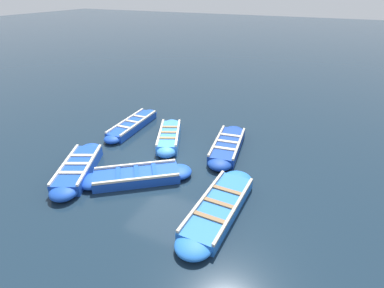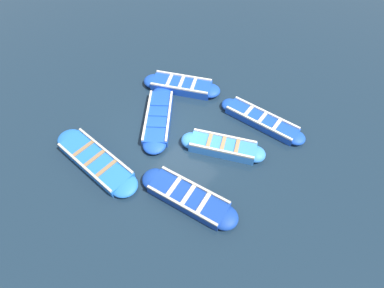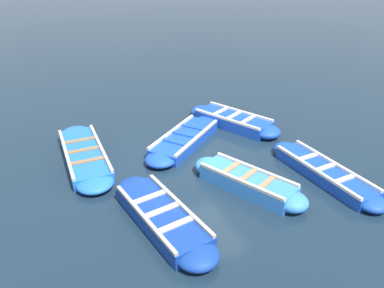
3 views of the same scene
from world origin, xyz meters
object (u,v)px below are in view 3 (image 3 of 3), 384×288
boat_end_of_row (84,155)px  boat_far_corner (185,139)px  boat_outer_left (162,217)px  boat_outer_right (247,182)px  boat_drifting (233,121)px  boat_inner_gap (324,173)px

boat_end_of_row → boat_far_corner: 2.96m
boat_outer_left → boat_outer_right: (-2.37, -0.33, 0.02)m
boat_drifting → boat_outer_left: bearing=42.9°
boat_outer_left → boat_far_corner: size_ratio=1.06×
boat_outer_left → boat_end_of_row: bearing=-74.4°
boat_far_corner → boat_inner_gap: bearing=127.2°
boat_drifting → boat_outer_left: boat_drifting is taller
boat_inner_gap → boat_far_corner: bearing=-52.8°
boat_outer_left → boat_drifting: bearing=-137.1°
boat_inner_gap → boat_outer_left: bearing=-1.0°
boat_outer_left → boat_outer_right: size_ratio=1.15×
boat_outer_right → boat_inner_gap: size_ratio=0.86×
boat_outer_right → boat_inner_gap: (-2.08, 0.41, -0.05)m
boat_end_of_row → boat_outer_left: 3.63m
boat_outer_right → boat_far_corner: size_ratio=0.93×
boat_outer_left → boat_inner_gap: size_ratio=0.99×
boat_outer_right → boat_far_corner: 2.89m
boat_drifting → boat_inner_gap: 3.79m
boat_inner_gap → boat_drifting: bearing=-82.6°
boat_drifting → boat_end_of_row: size_ratio=0.86×
boat_drifting → boat_inner_gap: size_ratio=0.94×
boat_outer_right → boat_outer_left: bearing=7.9°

